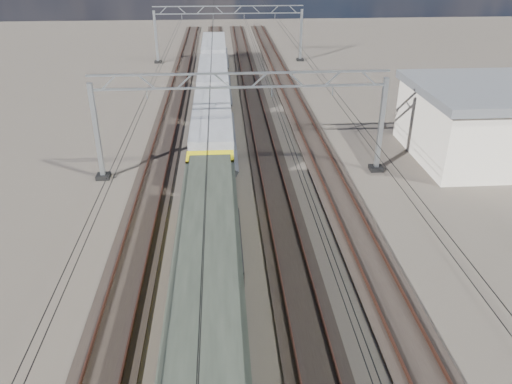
{
  "coord_description": "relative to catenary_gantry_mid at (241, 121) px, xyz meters",
  "views": [
    {
      "loc": [
        -1.26,
        -27.57,
        14.6
      ],
      "look_at": [
        0.44,
        -3.55,
        2.4
      ],
      "focal_mm": 35.0,
      "sensor_mm": 36.0,
      "label": 1
    }
  ],
  "objects": [
    {
      "name": "track_loco",
      "position": [
        -2.0,
        -4.0,
        -3.83
      ],
      "size": [
        2.6,
        140.0,
        0.3
      ],
      "color": "black",
      "rests_on": "ground"
    },
    {
      "name": "hopper_wagon_mid",
      "position": [
        -2.0,
        16.93,
        -1.67
      ],
      "size": [
        3.38,
        13.0,
        3.25
      ],
      "color": "black",
      "rests_on": "ground"
    },
    {
      "name": "catenary_gantry_far",
      "position": [
        0.0,
        36.0,
        0.0
      ],
      "size": [
        19.9,
        0.9,
        7.11
      ],
      "color": "#92999F",
      "rests_on": "ground"
    },
    {
      "name": "catenary_gantry_mid",
      "position": [
        0.0,
        0.0,
        0.0
      ],
      "size": [
        19.9,
        0.9,
        7.11
      ],
      "color": "#92999F",
      "rests_on": "ground"
    },
    {
      "name": "track_outer_east",
      "position": [
        6.0,
        -4.0,
        -3.83
      ],
      "size": [
        2.6,
        140.0,
        0.3
      ],
      "color": "black",
      "rests_on": "ground"
    },
    {
      "name": "track_inner_east",
      "position": [
        2.0,
        -4.0,
        -3.83
      ],
      "size": [
        2.6,
        140.0,
        0.3
      ],
      "color": "black",
      "rests_on": "ground"
    },
    {
      "name": "hopper_wagon_lead",
      "position": [
        -2.0,
        2.73,
        -1.67
      ],
      "size": [
        3.38,
        13.0,
        3.25
      ],
      "color": "black",
      "rests_on": "ground"
    },
    {
      "name": "track_outer_west",
      "position": [
        -6.0,
        -4.0,
        -3.83
      ],
      "size": [
        2.6,
        140.0,
        0.3
      ],
      "color": "black",
      "rests_on": "ground"
    },
    {
      "name": "overhead_wires",
      "position": [
        -0.0,
        4.0,
        1.84
      ],
      "size": [
        12.03,
        140.0,
        0.53
      ],
      "color": "black",
      "rests_on": "ground"
    },
    {
      "name": "ground",
      "position": [
        -0.0,
        -4.0,
        -3.91
      ],
      "size": [
        160.0,
        160.0,
        0.0
      ],
      "primitive_type": "plane",
      "color": "black",
      "rests_on": "ground"
    },
    {
      "name": "hopper_wagon_third",
      "position": [
        -2.0,
        31.13,
        -1.67
      ],
      "size": [
        3.38,
        13.0,
        3.25
      ],
      "color": "black",
      "rests_on": "ground"
    },
    {
      "name": "locomotive",
      "position": [
        -2.0,
        -14.96,
        -1.58
      ],
      "size": [
        2.76,
        21.1,
        3.62
      ],
      "color": "black",
      "rests_on": "ground"
    }
  ]
}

